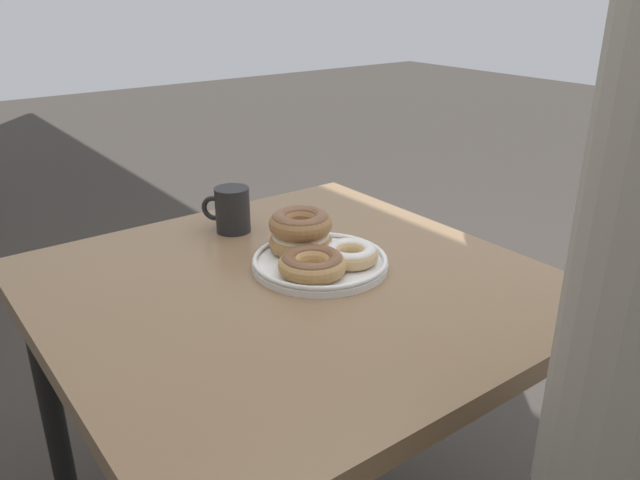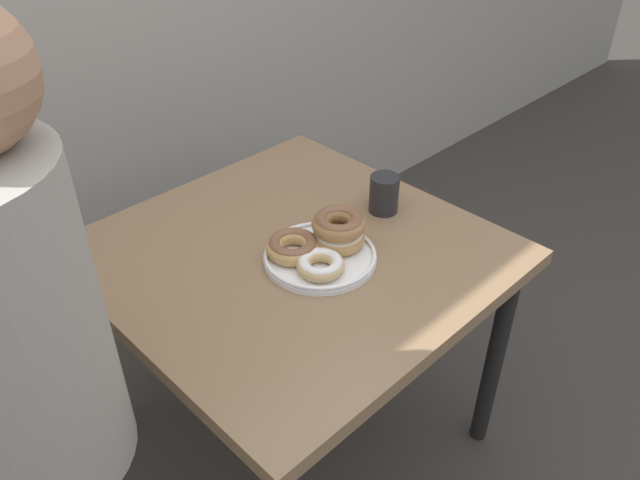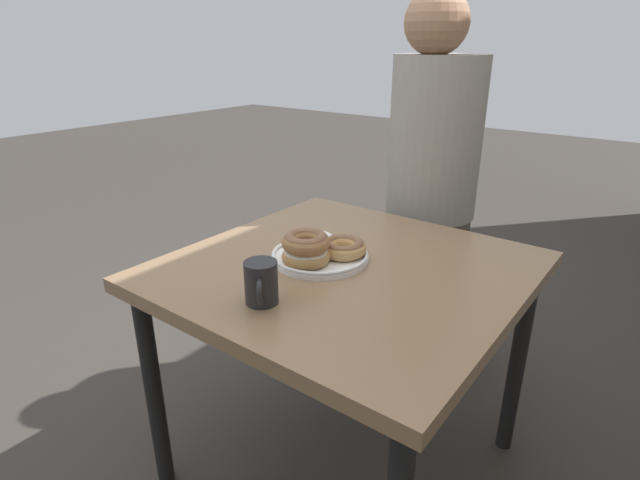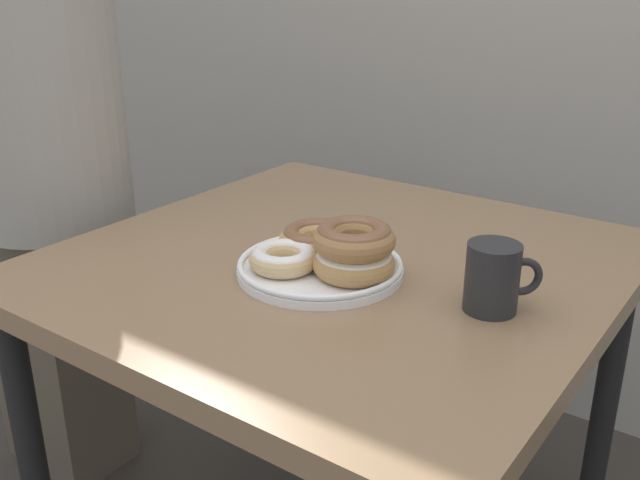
# 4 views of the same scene
# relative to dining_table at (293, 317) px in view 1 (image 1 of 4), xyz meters

# --- Properties ---
(dining_table) EXTENTS (0.92, 0.92, 0.72)m
(dining_table) POSITION_rel_dining_table_xyz_m (0.00, 0.00, 0.00)
(dining_table) COLOR #846647
(dining_table) RESTS_ON ground_plane
(donut_plate) EXTENTS (0.30, 0.28, 0.10)m
(donut_plate) POSITION_rel_dining_table_xyz_m (0.03, -0.07, 0.12)
(donut_plate) COLOR white
(donut_plate) RESTS_ON dining_table
(coffee_mug) EXTENTS (0.10, 0.09, 0.10)m
(coffee_mug) POSITION_rel_dining_table_xyz_m (0.30, -0.04, 0.13)
(coffee_mug) COLOR #232326
(coffee_mug) RESTS_ON dining_table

